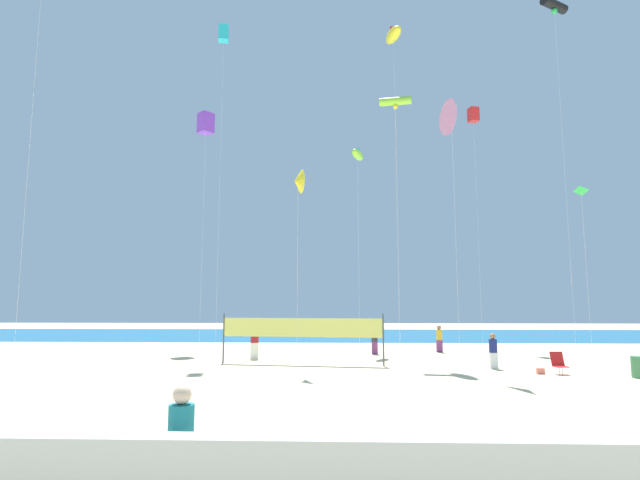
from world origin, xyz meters
TOP-DOWN VIEW (x-y plane):
  - ground_plane at (0.00, 0.00)m, footprint 120.00×120.00m
  - ocean_band at (0.00, 31.66)m, footprint 120.00×20.00m
  - mother_figure at (-2.45, -8.64)m, footprint 0.38×0.38m
  - toddler_figure at (-1.99, -8.56)m, footprint 0.20×0.20m
  - beachgoer_navy_shirt at (6.74, 6.81)m, footprint 0.36×0.36m
  - beachgoer_maroon_shirt at (-4.57, 10.47)m, footprint 0.42×0.42m
  - beachgoer_charcoal_shirt at (1.92, 13.17)m, footprint 0.36×0.36m
  - beachgoer_mustard_shirt at (5.87, 14.50)m, footprint 0.36×0.36m
  - folding_beach_chair at (8.91, 5.23)m, footprint 0.52×0.65m
  - volleyball_net at (-1.94, 8.20)m, footprint 7.85×1.16m
  - beach_handbag at (8.14, 5.18)m, footprint 0.30×0.15m
  - kite_red_box at (9.70, 19.07)m, footprint 0.79×0.79m
  - kite_cyan_box at (-7.43, 13.70)m, footprint 0.73×0.73m
  - kite_lime_inflatable at (1.16, 15.90)m, footprint 1.13×1.75m
  - kite_black_tube at (12.35, 11.15)m, footprint 1.86×1.45m
  - kite_yellow_delta at (-2.01, 6.65)m, footprint 0.71×1.19m
  - kite_yellow_inflatable at (3.37, 13.44)m, footprint 1.18×2.25m
  - kite_green_diamond at (10.94, 6.56)m, footprint 0.67×0.67m
  - kite_violet_box at (-9.55, 17.80)m, footprint 1.28×1.28m
  - kite_lime_tube at (3.16, 11.31)m, footprint 1.85×0.73m
  - kite_pink_delta at (5.22, 6.64)m, footprint 0.82×1.76m

SIDE VIEW (x-z plane):
  - ground_plane at x=0.00m, z-range 0.00..0.00m
  - ocean_band at x=0.00m, z-range 0.00..0.01m
  - beach_handbag at x=8.14m, z-range 0.00..0.24m
  - folding_beach_chair at x=8.91m, z-range 0.02..0.91m
  - toddler_figure at x=-1.99m, z-range 0.03..0.92m
  - beachgoer_navy_shirt at x=6.74m, z-range 0.05..1.61m
  - beachgoer_charcoal_shirt at x=1.92m, z-range 0.05..1.61m
  - beachgoer_mustard_shirt at x=5.87m, z-range 0.05..1.65m
  - mother_figure at x=-2.45m, z-range 0.06..1.72m
  - beachgoer_maroon_shirt at x=-4.57m, z-range 0.06..1.91m
  - volleyball_net at x=-1.94m, z-range 0.43..2.83m
  - kite_green_diamond at x=10.94m, z-range 3.76..11.94m
  - kite_yellow_delta at x=-2.01m, z-range 3.98..13.12m
  - kite_pink_delta at x=5.22m, z-range 5.34..17.76m
  - kite_lime_inflatable at x=1.16m, z-range 6.07..19.14m
  - kite_lime_tube at x=3.16m, z-range 7.01..21.61m
  - kite_violet_box at x=-9.55m, z-range 7.44..23.81m
  - kite_red_box at x=9.70m, z-range 7.94..24.95m
  - kite_yellow_inflatable at x=3.37m, z-range 9.49..29.65m
  - kite_black_tube at x=12.35m, z-range 9.77..29.98m
  - kite_cyan_box at x=-7.43m, z-range 9.71..30.29m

